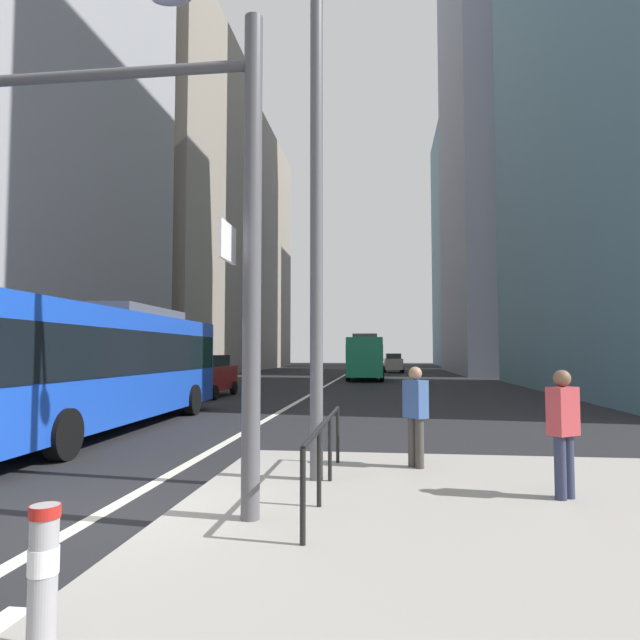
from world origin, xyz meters
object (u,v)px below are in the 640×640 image
Objects in this scene: city_bus_red_receding at (366,355)px; bollard_left at (43,570)px; pedestrian_waiting at (563,427)px; pedestrian_walking at (416,411)px; car_receding_near at (393,363)px; car_oncoming_mid at (206,375)px; street_lamp_post at (317,147)px; traffic_signal_gantry at (83,187)px; city_bus_blue_oncoming at (103,361)px.

city_bus_red_receding is 11.84× the size of bollard_left.
pedestrian_waiting is 1.00× the size of pedestrian_walking.
car_receding_near is 2.64× the size of pedestrian_walking.
bollard_left is (-3.04, -53.21, -0.32)m from car_receding_near.
car_oncoming_mid is 0.57× the size of street_lamp_post.
pedestrian_walking is at bearing -60.14° from car_oncoming_mid.
traffic_signal_gantry reaches higher than bollard_left.
car_receding_near is 47.23m from pedestrian_walking.
pedestrian_walking is (2.71, 5.98, 0.42)m from bollard_left.
car_receding_near is 4.78× the size of bollard_left.
city_bus_blue_oncoming is 8.64m from traffic_signal_gantry.
city_bus_red_receding reaches higher than pedestrian_waiting.
car_oncoming_mid is 18.43m from street_lamp_post.
city_bus_red_receding is 19.02m from car_oncoming_mid.
bollard_left is at bearing -91.09° from city_bus_red_receding.
street_lamp_post is at bearing -66.14° from car_oncoming_mid.
city_bus_blue_oncoming reaches higher than car_receding_near.
traffic_signal_gantry is 4.74m from bollard_left.
pedestrian_walking is (1.97, -33.06, -0.75)m from city_bus_red_receding.
car_oncoming_mid is 0.71× the size of traffic_signal_gantry.
pedestrian_waiting is at bearing -58.10° from car_oncoming_mid.
city_bus_blue_oncoming is at bearing -85.53° from car_oncoming_mid.
street_lamp_post is (7.25, -16.39, 4.29)m from car_oncoming_mid.
street_lamp_post is at bearing 37.46° from traffic_signal_gantry.
car_oncoming_mid is at bearing 105.93° from bollard_left.
bollard_left is at bearing -103.32° from street_lamp_post.
city_bus_red_receding is 39.06m from bollard_left.
pedestrian_waiting is at bearing -88.24° from car_receding_near.
traffic_signal_gantry reaches higher than city_bus_red_receding.
city_bus_red_receding is at bearing 86.46° from traffic_signal_gantry.
street_lamp_post is 6.85m from bollard_left.
city_bus_red_receding reaches higher than car_receding_near.
car_oncoming_mid is 17.67m from pedestrian_walking.
bollard_left is (-1.16, -4.92, -4.62)m from street_lamp_post.
bollard_left is (-0.74, -39.04, -1.17)m from city_bus_red_receding.
car_receding_near reaches higher than pedestrian_walking.
car_oncoming_mid is 1.02× the size of car_receding_near.
street_lamp_post is 4.76× the size of pedestrian_walking.
city_bus_red_receding reaches higher than pedestrian_walking.
pedestrian_walking is (-0.32, -47.23, 0.09)m from car_receding_near.
car_oncoming_mid and car_receding_near have the same top height.
bollard_left is at bearing -93.26° from car_receding_near.
pedestrian_waiting is (6.04, 1.35, -3.04)m from traffic_signal_gantry.
street_lamp_post is at bearing -92.22° from car_receding_near.
traffic_signal_gantry is (-4.53, -50.33, 3.14)m from car_receding_near.
traffic_signal_gantry is at bearing -167.36° from pedestrian_waiting.
pedestrian_waiting is (3.80, -34.80, -0.75)m from city_bus_red_receding.
street_lamp_post is at bearing -40.25° from city_bus_blue_oncoming.
traffic_signal_gantry is at bearing -143.58° from pedestrian_walking.
pedestrian_waiting is at bearing -43.67° from pedestrian_walking.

